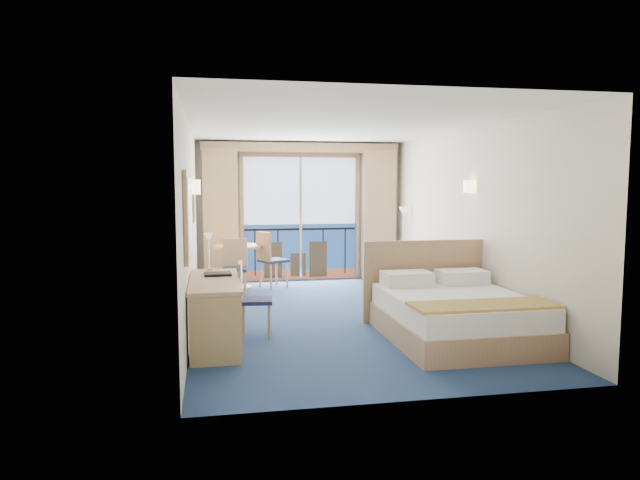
{
  "coord_description": "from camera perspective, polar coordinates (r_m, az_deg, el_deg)",
  "views": [
    {
      "loc": [
        -1.73,
        -7.83,
        1.89
      ],
      "look_at": [
        -0.19,
        0.2,
        1.08
      ],
      "focal_mm": 32.0,
      "sensor_mm": 36.0,
      "label": 1
    }
  ],
  "objects": [
    {
      "name": "floor",
      "position": [
        8.23,
        1.57,
        -7.62
      ],
      "size": [
        6.5,
        6.5,
        0.0
      ],
      "primitive_type": "plane",
      "color": "navy",
      "rests_on": "ground"
    },
    {
      "name": "room_walls",
      "position": [
        8.02,
        1.61,
        4.84
      ],
      "size": [
        4.04,
        6.54,
        2.72
      ],
      "color": "silver",
      "rests_on": "ground"
    },
    {
      "name": "balcony_door",
      "position": [
        11.2,
        -2.0,
        1.82
      ],
      "size": [
        2.36,
        0.03,
        2.52
      ],
      "color": "navy",
      "rests_on": "room_walls"
    },
    {
      "name": "curtain_left",
      "position": [
        10.91,
        -9.91,
        2.33
      ],
      "size": [
        0.65,
        0.22,
        2.55
      ],
      "primitive_type": "cube",
      "color": "tan",
      "rests_on": "room_walls"
    },
    {
      "name": "curtain_right",
      "position": [
        11.4,
        5.89,
        2.52
      ],
      "size": [
        0.65,
        0.22,
        2.55
      ],
      "primitive_type": "cube",
      "color": "tan",
      "rests_on": "room_walls"
    },
    {
      "name": "pelmet",
      "position": [
        11.08,
        -1.89,
        9.21
      ],
      "size": [
        3.8,
        0.25,
        0.18
      ],
      "primitive_type": "cube",
      "color": "tan",
      "rests_on": "room_walls"
    },
    {
      "name": "mirror",
      "position": [
        6.34,
        -13.04,
        2.43
      ],
      "size": [
        0.05,
        1.25,
        0.95
      ],
      "color": "tan",
      "rests_on": "room_walls"
    },
    {
      "name": "wall_print",
      "position": [
        8.28,
        -12.55,
        3.51
      ],
      "size": [
        0.04,
        0.42,
        0.52
      ],
      "color": "tan",
      "rests_on": "room_walls"
    },
    {
      "name": "sconce_left",
      "position": [
        7.23,
        -12.58,
        5.2
      ],
      "size": [
        0.18,
        0.18,
        0.18
      ],
      "primitive_type": "cylinder",
      "color": "beige",
      "rests_on": "room_walls"
    },
    {
      "name": "sconce_right",
      "position": [
        8.51,
        14.75,
        5.2
      ],
      "size": [
        0.18,
        0.18,
        0.18
      ],
      "primitive_type": "cylinder",
      "color": "beige",
      "rests_on": "room_walls"
    },
    {
      "name": "bed",
      "position": [
        7.2,
        13.27,
        -7.15
      ],
      "size": [
        1.77,
        2.11,
        1.12
      ],
      "color": "tan",
      "rests_on": "ground"
    },
    {
      "name": "nightstand",
      "position": [
        8.65,
        13.11,
        -5.07
      ],
      "size": [
        0.47,
        0.44,
        0.61
      ],
      "primitive_type": "cube",
      "color": "#9E8453",
      "rests_on": "ground"
    },
    {
      "name": "phone",
      "position": [
        8.56,
        13.03,
        -2.82
      ],
      "size": [
        0.2,
        0.17,
        0.08
      ],
      "primitive_type": "cube",
      "rotation": [
        0.0,
        0.0,
        -0.19
      ],
      "color": "silver",
      "rests_on": "nightstand"
    },
    {
      "name": "armchair",
      "position": [
        10.01,
        9.04,
        -3.49
      ],
      "size": [
        0.96,
        0.96,
        0.63
      ],
      "primitive_type": "imported",
      "rotation": [
        0.0,
        0.0,
        3.9
      ],
      "color": "#4C525C",
      "rests_on": "ground"
    },
    {
      "name": "floor_lamp",
      "position": [
        10.92,
        8.34,
        1.46
      ],
      "size": [
        0.2,
        0.2,
        1.46
      ],
      "color": "silver",
      "rests_on": "ground"
    },
    {
      "name": "desk",
      "position": [
        6.39,
        -10.43,
        -7.63
      ],
      "size": [
        0.57,
        1.67,
        0.78
      ],
      "color": "tan",
      "rests_on": "ground"
    },
    {
      "name": "desk_chair",
      "position": [
        7.13,
        -7.1,
        -5.43
      ],
      "size": [
        0.44,
        0.44,
        0.93
      ],
      "rotation": [
        0.0,
        0.0,
        1.47
      ],
      "color": "#1D2244",
      "rests_on": "ground"
    },
    {
      "name": "folder",
      "position": [
        7.04,
        -10.2,
        -3.37
      ],
      "size": [
        0.34,
        0.26,
        0.03
      ],
      "primitive_type": "cube",
      "rotation": [
        0.0,
        0.0,
        0.05
      ],
      "color": "black",
      "rests_on": "desk"
    },
    {
      "name": "desk_lamp",
      "position": [
        7.34,
        -11.06,
        -0.4
      ],
      "size": [
        0.12,
        0.12,
        0.47
      ],
      "color": "silver",
      "rests_on": "desk"
    },
    {
      "name": "round_table",
      "position": [
        10.4,
        -8.17,
        -1.56
      ],
      "size": [
        0.87,
        0.87,
        0.79
      ],
      "color": "tan",
      "rests_on": "ground"
    },
    {
      "name": "table_chair_a",
      "position": [
        10.38,
        -5.09,
        -1.63
      ],
      "size": [
        0.6,
        0.6,
        1.03
      ],
      "rotation": [
        0.0,
        0.0,
        2.05
      ],
      "color": "#1D2244",
      "rests_on": "ground"
    },
    {
      "name": "table_chair_b",
      "position": [
        9.77,
        -8.48,
        -2.37
      ],
      "size": [
        0.45,
        0.46,
        0.95
      ],
      "rotation": [
        0.0,
        0.0,
        -0.1
      ],
      "color": "#1D2244",
      "rests_on": "ground"
    }
  ]
}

